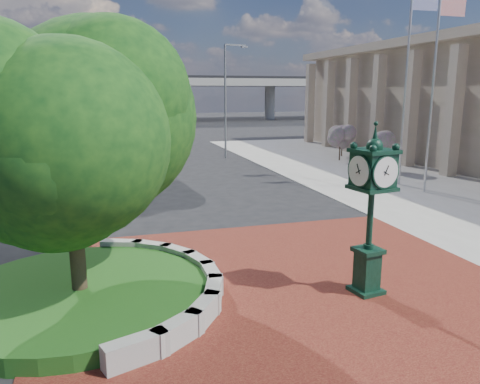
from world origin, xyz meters
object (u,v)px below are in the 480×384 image
object	(u,v)px
post_clock	(371,204)
flagpole_b	(406,85)
street_lamp_near	(228,93)
street_lamp_far	(143,94)
parked_car	(149,136)
flagpole_a	(433,91)

from	to	relation	value
post_clock	flagpole_b	world-z (taller)	flagpole_b
street_lamp_near	street_lamp_far	xyz separation A→B (m)	(-4.44, 20.55, -0.23)
post_clock	street_lamp_near	distance (m)	24.95
street_lamp_far	post_clock	bearing A→B (deg)	-88.09
post_clock	street_lamp_near	xyz separation A→B (m)	(2.93, 24.64, 2.58)
parked_car	flagpole_a	world-z (taller)	flagpole_a
street_lamp_near	street_lamp_far	world-z (taller)	street_lamp_near
flagpole_a	flagpole_b	bearing A→B (deg)	91.33
parked_car	street_lamp_far	world-z (taller)	street_lamp_far
flagpole_b	street_lamp_far	xyz separation A→B (m)	(-10.67, 33.31, -0.65)
post_clock	flagpole_b	size ratio (longest dim) A/B	0.41
flagpole_a	street_lamp_near	world-z (taller)	flagpole_a
post_clock	flagpole_a	size ratio (longest dim) A/B	0.44
flagpole_b	street_lamp_near	distance (m)	14.20
parked_car	flagpole_b	distance (m)	27.69
street_lamp_near	street_lamp_far	size ratio (longest dim) A/B	1.05
parked_car	flagpole_b	xyz separation A→B (m)	(11.06, -24.96, 4.64)
flagpole_a	street_lamp_far	distance (m)	36.97
post_clock	flagpole_a	world-z (taller)	flagpole_a
street_lamp_far	flagpole_b	bearing A→B (deg)	-72.23
street_lamp_far	parked_car	bearing A→B (deg)	-92.62
flagpole_a	flagpole_b	size ratio (longest dim) A/B	0.94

